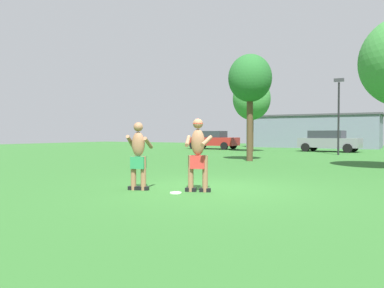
# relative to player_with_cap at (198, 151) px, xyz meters

# --- Properties ---
(ground_plane) EXTENTS (80.00, 80.00, 0.00)m
(ground_plane) POSITION_rel_player_with_cap_xyz_m (0.03, 0.55, -0.95)
(ground_plane) COLOR #2D6628
(player_with_cap) EXTENTS (0.66, 0.72, 1.72)m
(player_with_cap) POSITION_rel_player_with_cap_xyz_m (0.00, 0.00, 0.00)
(player_with_cap) COLOR black
(player_with_cap) RESTS_ON ground_plane
(player_in_green) EXTENTS (0.66, 0.67, 1.64)m
(player_in_green) POSITION_rel_player_with_cap_xyz_m (-1.38, -0.46, -0.09)
(player_in_green) COLOR black
(player_in_green) RESTS_ON ground_plane
(frisbee) EXTENTS (0.27, 0.27, 0.03)m
(frisbee) POSITION_rel_player_with_cap_xyz_m (-0.33, -0.45, -0.94)
(frisbee) COLOR white
(frisbee) RESTS_ON ground_plane
(car_gray_near_post) EXTENTS (4.47, 2.41, 1.58)m
(car_gray_near_post) POSITION_rel_player_with_cap_xyz_m (-0.84, 21.92, -0.12)
(car_gray_near_post) COLOR slate
(car_gray_near_post) RESTS_ON ground_plane
(car_red_mid_lot) EXTENTS (4.33, 2.08, 1.58)m
(car_red_mid_lot) POSITION_rel_player_with_cap_xyz_m (-10.55, 21.97, -0.12)
(car_red_mid_lot) COLOR maroon
(car_red_mid_lot) RESTS_ON ground_plane
(lamp_post) EXTENTS (0.60, 0.24, 4.85)m
(lamp_post) POSITION_rel_player_with_cap_xyz_m (0.45, 17.81, 2.09)
(lamp_post) COLOR black
(lamp_post) RESTS_ON ground_plane
(outbuilding_behind_lot) EXTENTS (12.49, 5.91, 3.17)m
(outbuilding_behind_lot) POSITION_rel_player_with_cap_xyz_m (-3.80, 30.87, 0.64)
(outbuilding_behind_lot) COLOR slate
(outbuilding_behind_lot) RESTS_ON ground_plane
(tree_right_field) EXTENTS (2.81, 2.81, 5.56)m
(tree_right_field) POSITION_rel_player_with_cap_xyz_m (-5.91, 19.18, 2.99)
(tree_right_field) COLOR brown
(tree_right_field) RESTS_ON ground_plane
(tree_near_building) EXTENTS (2.14, 2.14, 5.27)m
(tree_near_building) POSITION_rel_player_with_cap_xyz_m (-2.53, 9.98, 3.08)
(tree_near_building) COLOR #4C3823
(tree_near_building) RESTS_ON ground_plane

